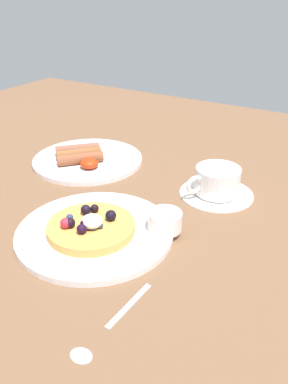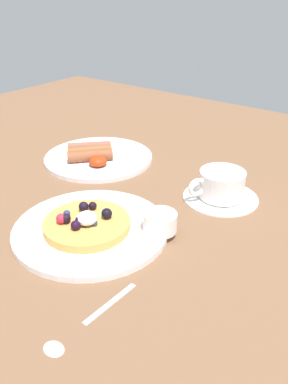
{
  "view_description": "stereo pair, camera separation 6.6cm",
  "coord_description": "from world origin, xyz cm",
  "px_view_note": "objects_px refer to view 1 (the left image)",
  "views": [
    {
      "loc": [
        34.77,
        -54.17,
        38.27
      ],
      "look_at": [
        1.6,
        0.4,
        4.0
      ],
      "focal_mm": 37.04,
      "sensor_mm": 36.0,
      "label": 1
    },
    {
      "loc": [
        40.26,
        -50.43,
        38.27
      ],
      "look_at": [
        1.6,
        0.4,
        4.0
      ],
      "focal_mm": 37.04,
      "sensor_mm": 36.0,
      "label": 2
    }
  ],
  "objects_px": {
    "coffee_cup": "(217,180)",
    "teaspoon": "(101,334)",
    "breakfast_plate": "(88,160)",
    "syrup_ramekin": "(165,221)",
    "coffee_saucer": "(216,193)",
    "pancake_plate": "(95,232)"
  },
  "relations": [
    {
      "from": "syrup_ramekin",
      "to": "teaspoon",
      "type": "bearing_deg",
      "value": -80.76
    },
    {
      "from": "coffee_cup",
      "to": "teaspoon",
      "type": "distance_m",
      "value": 0.41
    },
    {
      "from": "pancake_plate",
      "to": "coffee_saucer",
      "type": "xyz_separation_m",
      "value": [
        0.12,
        0.24,
        -0.0
      ]
    },
    {
      "from": "coffee_cup",
      "to": "teaspoon",
      "type": "bearing_deg",
      "value": -87.55
    },
    {
      "from": "syrup_ramekin",
      "to": "coffee_saucer",
      "type": "xyz_separation_m",
      "value": [
        0.02,
        0.18,
        -0.02
      ]
    },
    {
      "from": "breakfast_plate",
      "to": "teaspoon",
      "type": "distance_m",
      "value": 0.53
    },
    {
      "from": "syrup_ramekin",
      "to": "coffee_saucer",
      "type": "bearing_deg",
      "value": 83.38
    },
    {
      "from": "syrup_ramekin",
      "to": "teaspoon",
      "type": "xyz_separation_m",
      "value": [
        0.04,
        -0.23,
        -0.03
      ]
    },
    {
      "from": "breakfast_plate",
      "to": "teaspoon",
      "type": "height_order",
      "value": "breakfast_plate"
    },
    {
      "from": "coffee_saucer",
      "to": "coffee_cup",
      "type": "distance_m",
      "value": 0.03
    },
    {
      "from": "breakfast_plate",
      "to": "coffee_saucer",
      "type": "distance_m",
      "value": 0.32
    },
    {
      "from": "breakfast_plate",
      "to": "teaspoon",
      "type": "relative_size",
      "value": 1.66
    },
    {
      "from": "syrup_ramekin",
      "to": "teaspoon",
      "type": "distance_m",
      "value": 0.24
    },
    {
      "from": "pancake_plate",
      "to": "teaspoon",
      "type": "relative_size",
      "value": 1.72
    },
    {
      "from": "syrup_ramekin",
      "to": "coffee_cup",
      "type": "xyz_separation_m",
      "value": [
        0.02,
        0.18,
        0.01
      ]
    },
    {
      "from": "breakfast_plate",
      "to": "coffee_cup",
      "type": "bearing_deg",
      "value": 0.82
    },
    {
      "from": "syrup_ramekin",
      "to": "coffee_cup",
      "type": "distance_m",
      "value": 0.18
    },
    {
      "from": "pancake_plate",
      "to": "syrup_ramekin",
      "type": "xyz_separation_m",
      "value": [
        0.1,
        0.06,
        0.02
      ]
    },
    {
      "from": "pancake_plate",
      "to": "coffee_cup",
      "type": "bearing_deg",
      "value": 63.23
    },
    {
      "from": "coffee_saucer",
      "to": "coffee_cup",
      "type": "bearing_deg",
      "value": -121.5
    },
    {
      "from": "coffee_cup",
      "to": "teaspoon",
      "type": "relative_size",
      "value": 0.7
    },
    {
      "from": "coffee_cup",
      "to": "breakfast_plate",
      "type": "bearing_deg",
      "value": -179.18
    }
  ]
}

